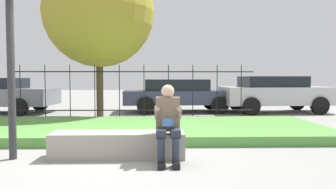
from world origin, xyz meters
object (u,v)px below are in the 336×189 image
object	(u,v)px
car_parked_center	(179,94)
street_lamp	(9,7)
stone_bench	(118,146)
car_parked_right	(275,93)
tree_behind_fence	(99,12)
person_seated_reader	(168,120)

from	to	relation	value
car_parked_center	street_lamp	world-z (taller)	street_lamp
street_lamp	stone_bench	bearing A→B (deg)	2.67
car_parked_center	street_lamp	size ratio (longest dim) A/B	1.10
car_parked_right	street_lamp	distance (m)	9.94
tree_behind_fence	car_parked_right	bearing A→B (deg)	13.48
stone_bench	person_seated_reader	bearing A→B (deg)	-21.08
stone_bench	person_seated_reader	xyz separation A→B (m)	(0.82, -0.32, 0.47)
stone_bench	car_parked_center	world-z (taller)	car_parked_center
stone_bench	tree_behind_fence	world-z (taller)	tree_behind_fence
tree_behind_fence	stone_bench	bearing A→B (deg)	-76.78
stone_bench	tree_behind_fence	xyz separation A→B (m)	(-1.26, 5.38, 3.29)
person_seated_reader	car_parked_center	distance (m)	7.50
tree_behind_fence	car_parked_center	bearing A→B (deg)	32.93
car_parked_right	tree_behind_fence	world-z (taller)	tree_behind_fence
car_parked_right	person_seated_reader	bearing A→B (deg)	-124.26
car_parked_right	car_parked_center	xyz separation A→B (m)	(-3.65, 0.24, -0.06)
person_seated_reader	street_lamp	distance (m)	3.13
car_parked_right	tree_behind_fence	distance (m)	7.12
stone_bench	tree_behind_fence	size ratio (longest dim) A/B	0.42
car_parked_center	person_seated_reader	bearing A→B (deg)	-97.70
stone_bench	car_parked_right	distance (m)	8.63
person_seated_reader	car_parked_right	distance (m)	8.42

